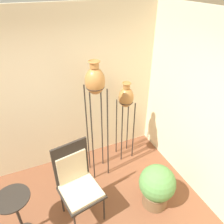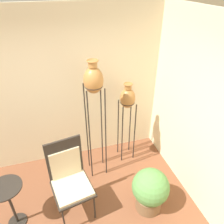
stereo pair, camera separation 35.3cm
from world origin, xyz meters
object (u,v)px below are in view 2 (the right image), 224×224
Objects in this scene: side_table at (9,198)px; potted_plant at (150,190)px; vase_stand_tall at (94,84)px; chair at (69,176)px; vase_stand_medium at (128,100)px.

side_table is 1.03× the size of potted_plant.
potted_plant is at bearing -9.49° from side_table.
vase_stand_tall is 1.88m from side_table.
vase_stand_tall reaches higher than side_table.
vase_stand_tall is at bearing 119.91° from potted_plant.
chair is 1.66× the size of potted_plant.
side_table reaches higher than potted_plant.
potted_plant is at bearing -27.59° from chair.
potted_plant is (1.08, -0.34, -0.26)m from chair.
vase_stand_medium reaches higher than side_table.
chair reaches higher than side_table.
vase_stand_medium is 2.06× the size of side_table.
vase_stand_tall is at bearing 25.90° from side_table.
chair is (-0.53, -0.62, -1.04)m from vase_stand_tall.
chair is (-1.13, -0.83, -0.57)m from vase_stand_medium.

